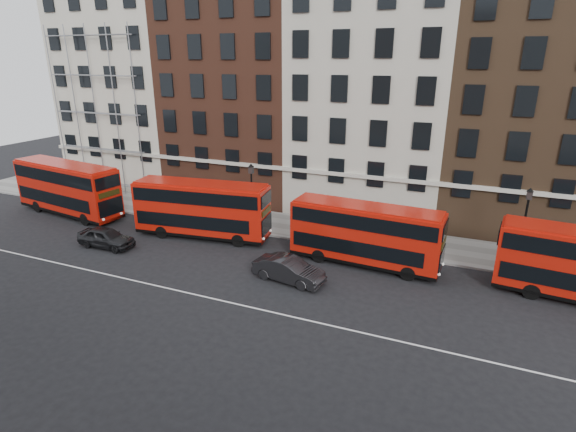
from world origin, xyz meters
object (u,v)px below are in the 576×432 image
at_px(bus_b, 201,208).
at_px(car_front, 289,270).
at_px(car_rear, 106,237).
at_px(bus_c, 365,233).
at_px(bus_a, 67,187).

height_order(bus_b, car_front, bus_b).
height_order(car_rear, car_front, car_front).
xyz_separation_m(bus_c, car_rear, (-17.97, -4.39, -1.49)).
bearing_deg(bus_c, bus_b, -176.74).
bearing_deg(bus_c, car_front, -128.42).
relative_size(bus_c, car_rear, 2.32).
distance_m(bus_c, car_front, 5.71).
relative_size(bus_a, car_rear, 2.60).
bearing_deg(bus_a, bus_b, 7.81).
height_order(bus_a, bus_c, bus_a).
relative_size(bus_a, car_front, 2.45).
distance_m(bus_a, car_rear, 9.52).
distance_m(bus_b, car_front, 9.93).
relative_size(bus_b, car_rear, 2.45).
xyz_separation_m(bus_a, car_front, (22.56, -4.13, -1.71)).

